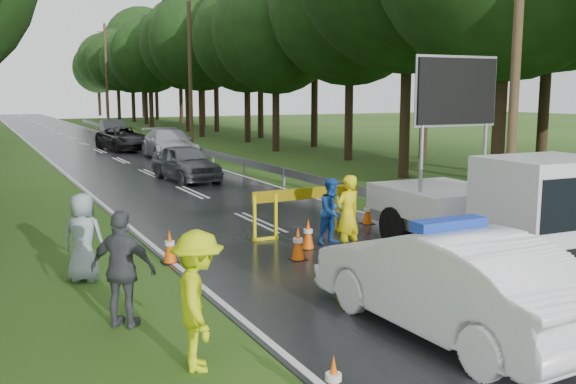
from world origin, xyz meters
TOP-DOWN VIEW (x-y plane):
  - ground at (0.00, 0.00)m, footprint 160.00×160.00m
  - road at (0.00, 30.00)m, footprint 7.00×140.00m
  - guardrail at (3.70, 29.67)m, footprint 0.12×60.06m
  - utility_pole_near at (5.20, 2.00)m, footprint 1.40×0.24m
  - utility_pole_mid at (5.20, 28.00)m, footprint 1.40×0.24m
  - utility_pole_far at (5.20, 54.00)m, footprint 1.40×0.24m
  - police_sedan at (-0.80, -2.73)m, footprint 1.93×4.93m
  - work_truck at (2.80, 0.01)m, footprint 2.58×5.52m
  - barrier at (0.41, 4.00)m, footprint 2.98×0.13m
  - officer at (0.39, 2.00)m, footprint 0.73×0.56m
  - civilian at (0.58, 3.00)m, footprint 0.85×0.71m
  - bystander_left at (-4.53, -2.27)m, footprint 0.95×1.33m
  - bystander_mid at (-5.07, -0.31)m, footprint 1.11×1.04m
  - bystander_right at (-5.22, 2.50)m, footprint 1.00×0.93m
  - queue_car_first at (0.80, 15.22)m, footprint 2.11×4.42m
  - queue_car_second at (2.60, 23.88)m, footprint 2.60×5.69m
  - queue_car_third at (1.52, 29.88)m, footprint 2.98×5.44m
  - queue_car_fourth at (2.60, 38.67)m, footprint 1.88×4.64m
  - cone_near_left at (-3.50, -4.00)m, footprint 0.31×0.31m
  - cone_center at (-0.86, 2.00)m, footprint 0.35×0.35m
  - cone_far at (-0.20, 2.77)m, footprint 0.34×0.34m
  - cone_left_mid at (-3.40, 3.00)m, footprint 0.34×0.34m
  - cone_right at (2.58, 4.50)m, footprint 0.33×0.33m

SIDE VIEW (x-z plane):
  - ground at x=0.00m, z-range 0.00..0.00m
  - road at x=0.00m, z-range 0.00..0.02m
  - cone_near_left at x=-3.50m, z-range -0.01..0.64m
  - cone_right at x=2.58m, z-range -0.01..0.69m
  - cone_far at x=-0.20m, z-range -0.01..0.71m
  - cone_left_mid at x=-3.40m, z-range -0.01..0.72m
  - cone_center at x=-0.86m, z-range -0.01..0.73m
  - guardrail at x=3.70m, z-range 0.20..0.90m
  - queue_car_third at x=1.52m, z-range 0.00..1.45m
  - queue_car_first at x=0.80m, z-range 0.00..1.46m
  - queue_car_fourth at x=2.60m, z-range 0.00..1.50m
  - civilian at x=0.58m, z-range 0.00..1.58m
  - police_sedan at x=-0.80m, z-range -0.08..1.68m
  - queue_car_second at x=2.60m, z-range 0.00..1.62m
  - bystander_right at x=-5.22m, z-range 0.00..1.71m
  - officer at x=0.39m, z-range 0.00..1.79m
  - bystander_mid at x=-5.07m, z-range 0.00..1.83m
  - bystander_left at x=-4.53m, z-range 0.00..1.86m
  - barrier at x=0.41m, z-range 0.31..1.55m
  - work_truck at x=2.80m, z-range -1.00..3.35m
  - utility_pole_near at x=5.20m, z-range 0.06..10.06m
  - utility_pole_mid at x=5.20m, z-range 0.06..10.06m
  - utility_pole_far at x=5.20m, z-range 0.06..10.06m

